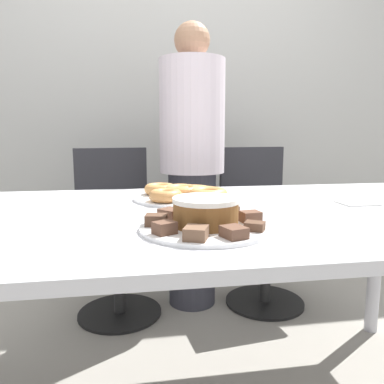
{
  "coord_description": "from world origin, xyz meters",
  "views": [
    {
      "loc": [
        -0.25,
        -1.1,
        0.95
      ],
      "look_at": [
        -0.07,
        -0.01,
        0.78
      ],
      "focal_mm": 35.0,
      "sensor_mm": 36.0,
      "label": 1
    }
  ],
  "objects_px": {
    "person_standing": "(192,163)",
    "office_chair_left": "(116,236)",
    "napkin": "(357,203)",
    "office_chair_right": "(262,230)",
    "plate_donuts": "(183,198)",
    "frosted_cake": "(206,212)",
    "plate_cake": "(206,228)"
  },
  "relations": [
    {
      "from": "person_standing",
      "to": "office_chair_left",
      "type": "distance_m",
      "value": 0.57
    },
    {
      "from": "person_standing",
      "to": "napkin",
      "type": "distance_m",
      "value": 0.97
    },
    {
      "from": "office_chair_right",
      "to": "person_standing",
      "type": "bearing_deg",
      "value": 169.09
    },
    {
      "from": "office_chair_right",
      "to": "napkin",
      "type": "xyz_separation_m",
      "value": [
        0.02,
        -0.85,
        0.31
      ]
    },
    {
      "from": "plate_donuts",
      "to": "frosted_cake",
      "type": "relative_size",
      "value": 2.15
    },
    {
      "from": "person_standing",
      "to": "plate_donuts",
      "type": "relative_size",
      "value": 4.36
    },
    {
      "from": "plate_donuts",
      "to": "office_chair_right",
      "type": "bearing_deg",
      "value": 50.58
    },
    {
      "from": "person_standing",
      "to": "frosted_cake",
      "type": "distance_m",
      "value": 1.13
    },
    {
      "from": "napkin",
      "to": "frosted_cake",
      "type": "bearing_deg",
      "value": -156.32
    },
    {
      "from": "office_chair_left",
      "to": "office_chair_right",
      "type": "relative_size",
      "value": 1.0
    },
    {
      "from": "person_standing",
      "to": "napkin",
      "type": "xyz_separation_m",
      "value": [
        0.42,
        -0.87,
        -0.07
      ]
    },
    {
      "from": "napkin",
      "to": "person_standing",
      "type": "bearing_deg",
      "value": 115.53
    },
    {
      "from": "person_standing",
      "to": "plate_donuts",
      "type": "distance_m",
      "value": 0.71
    },
    {
      "from": "office_chair_left",
      "to": "plate_cake",
      "type": "distance_m",
      "value": 1.17
    },
    {
      "from": "plate_donuts",
      "to": "frosted_cake",
      "type": "height_order",
      "value": "frosted_cake"
    },
    {
      "from": "plate_donuts",
      "to": "office_chair_left",
      "type": "bearing_deg",
      "value": 111.89
    },
    {
      "from": "plate_cake",
      "to": "office_chair_left",
      "type": "bearing_deg",
      "value": 103.46
    },
    {
      "from": "person_standing",
      "to": "plate_cake",
      "type": "distance_m",
      "value": 1.13
    },
    {
      "from": "plate_cake",
      "to": "napkin",
      "type": "relative_size",
      "value": 2.74
    },
    {
      "from": "frosted_cake",
      "to": "plate_donuts",
      "type": "bearing_deg",
      "value": 89.5
    },
    {
      "from": "person_standing",
      "to": "office_chair_right",
      "type": "xyz_separation_m",
      "value": [
        0.4,
        -0.03,
        -0.39
      ]
    },
    {
      "from": "plate_cake",
      "to": "napkin",
      "type": "xyz_separation_m",
      "value": [
        0.57,
        0.25,
        -0.0
      ]
    },
    {
      "from": "person_standing",
      "to": "plate_cake",
      "type": "height_order",
      "value": "person_standing"
    },
    {
      "from": "plate_cake",
      "to": "frosted_cake",
      "type": "relative_size",
      "value": 2.0
    },
    {
      "from": "office_chair_left",
      "to": "office_chair_right",
      "type": "distance_m",
      "value": 0.81
    },
    {
      "from": "frosted_cake",
      "to": "napkin",
      "type": "xyz_separation_m",
      "value": [
        0.57,
        0.25,
        -0.04
      ]
    },
    {
      "from": "office_chair_right",
      "to": "plate_cake",
      "type": "height_order",
      "value": "office_chair_right"
    },
    {
      "from": "office_chair_right",
      "to": "plate_cake",
      "type": "bearing_deg",
      "value": -123.86
    },
    {
      "from": "plate_donuts",
      "to": "napkin",
      "type": "distance_m",
      "value": 0.59
    },
    {
      "from": "office_chair_left",
      "to": "napkin",
      "type": "bearing_deg",
      "value": -54.71
    },
    {
      "from": "office_chair_left",
      "to": "plate_cake",
      "type": "height_order",
      "value": "office_chair_left"
    },
    {
      "from": "plate_cake",
      "to": "napkin",
      "type": "height_order",
      "value": "plate_cake"
    }
  ]
}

